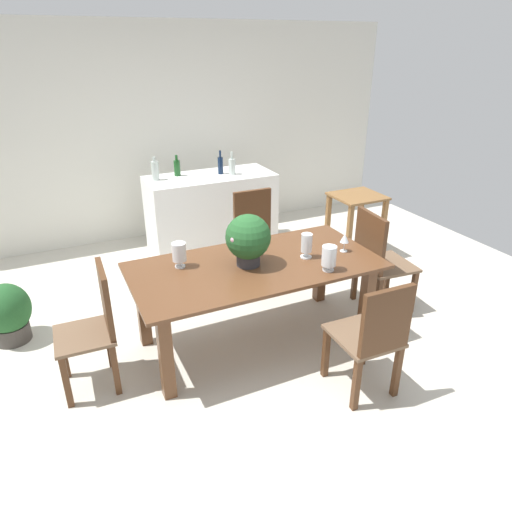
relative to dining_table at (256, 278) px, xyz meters
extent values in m
plane|color=beige|center=(0.00, 0.24, -0.61)|extent=(7.04, 7.04, 0.00)
cube|color=silver|center=(0.00, 2.84, 0.69)|extent=(6.40, 0.10, 2.60)
cube|color=brown|center=(0.00, 0.00, 0.11)|extent=(2.00, 0.99, 0.03)
cube|color=brown|center=(-0.87, -0.36, -0.25)|extent=(0.09, 0.09, 0.70)
cube|color=brown|center=(0.87, -0.36, -0.25)|extent=(0.09, 0.09, 0.70)
cube|color=brown|center=(-0.87, 0.36, -0.25)|extent=(0.09, 0.09, 0.70)
cube|color=brown|center=(0.87, 0.36, -0.25)|extent=(0.09, 0.09, 0.70)
cube|color=#4C2D19|center=(1.53, -0.22, -0.39)|extent=(0.05, 0.05, 0.43)
cube|color=#4C2D19|center=(1.57, 0.19, -0.39)|extent=(0.05, 0.05, 0.43)
cube|color=#4C2D19|center=(1.15, -0.19, -0.39)|extent=(0.05, 0.05, 0.43)
cube|color=#4C2D19|center=(1.19, 0.22, -0.39)|extent=(0.05, 0.05, 0.43)
cube|color=brown|center=(1.36, 0.00, -0.16)|extent=(0.50, 0.52, 0.03)
cube|color=#4C2D19|center=(1.15, 0.02, 0.11)|extent=(0.08, 0.44, 0.52)
cube|color=#4C2D19|center=(-1.52, 0.18, -0.39)|extent=(0.05, 0.05, 0.43)
cube|color=#4C2D19|center=(-1.53, -0.17, -0.39)|extent=(0.05, 0.05, 0.43)
cube|color=#4C2D19|center=(-1.19, 0.17, -0.39)|extent=(0.05, 0.05, 0.43)
cube|color=#4C2D19|center=(-1.20, -0.18, -0.39)|extent=(0.05, 0.05, 0.43)
cube|color=brown|center=(-1.36, 0.00, -0.16)|extent=(0.42, 0.43, 0.03)
cube|color=#4C2D19|center=(-1.18, -0.01, 0.10)|extent=(0.05, 0.39, 0.49)
cube|color=#4C2D19|center=(0.27, 0.69, -0.39)|extent=(0.04, 0.04, 0.43)
cube|color=#4C2D19|center=(0.63, 0.69, -0.39)|extent=(0.04, 0.04, 0.43)
cube|color=#4C2D19|center=(0.27, 1.02, -0.39)|extent=(0.04, 0.04, 0.43)
cube|color=#4C2D19|center=(0.64, 1.02, -0.39)|extent=(0.04, 0.04, 0.43)
cube|color=brown|center=(0.45, 0.86, -0.16)|extent=(0.44, 0.41, 0.03)
cube|color=#4C2D19|center=(0.45, 1.04, 0.12)|extent=(0.41, 0.04, 0.55)
cube|color=#4C2D19|center=(0.63, -0.66, -0.39)|extent=(0.05, 0.05, 0.43)
cube|color=#4C2D19|center=(0.28, -0.65, -0.39)|extent=(0.05, 0.05, 0.43)
cube|color=#4C2D19|center=(0.62, -1.06, -0.39)|extent=(0.05, 0.05, 0.43)
cube|color=#4C2D19|center=(0.27, -1.05, -0.39)|extent=(0.05, 0.05, 0.43)
cube|color=brown|center=(0.45, -0.86, -0.16)|extent=(0.43, 0.48, 0.03)
cube|color=#4C2D19|center=(0.45, -1.07, 0.09)|extent=(0.39, 0.05, 0.47)
cylinder|color=#333338|center=(-0.06, 0.02, 0.18)|extent=(0.19, 0.19, 0.11)
sphere|color=#235628|center=(-0.06, 0.02, 0.37)|extent=(0.36, 0.36, 0.36)
sphere|color=#DB9EB2|center=(-0.20, -0.04, 0.39)|extent=(0.05, 0.05, 0.05)
sphere|color=#DB9EB2|center=(-0.10, 0.12, 0.32)|extent=(0.05, 0.05, 0.05)
sphere|color=#DB9EB2|center=(-0.01, -0.08, 0.45)|extent=(0.04, 0.04, 0.04)
cylinder|color=silver|center=(0.46, -0.34, 0.13)|extent=(0.09, 0.09, 0.01)
cylinder|color=silver|center=(0.46, -0.34, 0.15)|extent=(0.03, 0.03, 0.03)
cylinder|color=silver|center=(0.46, -0.34, 0.25)|extent=(0.11, 0.11, 0.16)
cylinder|color=silver|center=(0.43, -0.06, 0.13)|extent=(0.09, 0.09, 0.01)
cylinder|color=silver|center=(0.43, -0.06, 0.16)|extent=(0.03, 0.03, 0.04)
cylinder|color=silver|center=(0.43, -0.06, 0.26)|extent=(0.09, 0.09, 0.15)
cylinder|color=silver|center=(-0.56, 0.21, 0.13)|extent=(0.08, 0.08, 0.01)
cylinder|color=silver|center=(-0.56, 0.21, 0.16)|extent=(0.03, 0.03, 0.05)
cylinder|color=silver|center=(-0.56, 0.21, 0.26)|extent=(0.11, 0.11, 0.15)
cylinder|color=silver|center=(0.78, -0.09, 0.13)|extent=(0.06, 0.06, 0.00)
cylinder|color=silver|center=(0.78, -0.09, 0.17)|extent=(0.01, 0.01, 0.08)
cone|color=silver|center=(0.78, -0.09, 0.25)|extent=(0.08, 0.08, 0.08)
cube|color=white|center=(0.34, 1.98, -0.14)|extent=(1.49, 0.64, 0.94)
cylinder|color=#194C1E|center=(0.00, 2.13, 0.42)|extent=(0.07, 0.07, 0.18)
cylinder|color=#194C1E|center=(0.00, 2.13, 0.54)|extent=(0.03, 0.03, 0.06)
cylinder|color=#B2BFB7|center=(-0.27, 2.06, 0.43)|extent=(0.08, 0.08, 0.21)
cylinder|color=#B2BFB7|center=(-0.27, 2.06, 0.56)|extent=(0.03, 0.03, 0.05)
cylinder|color=#B2BFB7|center=(0.60, 1.92, 0.42)|extent=(0.08, 0.08, 0.18)
cylinder|color=#B2BFB7|center=(0.60, 1.92, 0.55)|extent=(0.03, 0.03, 0.08)
cylinder|color=#0F1E38|center=(0.48, 2.00, 0.43)|extent=(0.06, 0.06, 0.20)
cylinder|color=#0F1E38|center=(0.48, 2.00, 0.56)|extent=(0.02, 0.02, 0.08)
cube|color=brown|center=(1.82, 1.11, 0.13)|extent=(0.56, 0.52, 0.02)
cube|color=brown|center=(1.58, 0.89, -0.24)|extent=(0.05, 0.05, 0.72)
cube|color=brown|center=(2.06, 0.89, -0.24)|extent=(0.05, 0.05, 0.72)
cube|color=brown|center=(1.58, 1.32, -0.24)|extent=(0.05, 0.05, 0.72)
cube|color=brown|center=(2.06, 1.32, -0.24)|extent=(0.05, 0.05, 0.72)
cylinder|color=#423D38|center=(-1.90, 0.89, -0.53)|extent=(0.30, 0.30, 0.16)
ellipsoid|color=#235628|center=(-1.90, 0.89, -0.29)|extent=(0.39, 0.39, 0.43)
camera|label=1|loc=(-1.42, -3.02, 1.75)|focal=32.48mm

